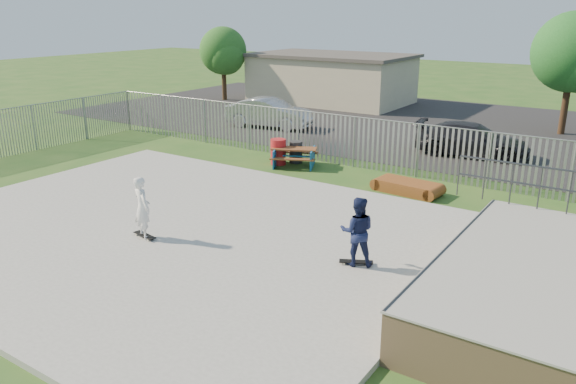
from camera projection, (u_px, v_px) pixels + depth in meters
The scene contains 18 objects.
ground at pixel (172, 232), 15.72m from camera, with size 120.00×120.00×0.00m, color #28541D.
concrete_slab at pixel (172, 229), 15.70m from camera, with size 15.00×12.00×0.15m, color gray.
quarter_pipe at pixel (546, 288), 11.34m from camera, with size 5.50×7.05×2.19m.
fence at pixel (292, 167), 18.51m from camera, with size 26.04×16.02×2.00m.
picnic_table at pixel (294, 157), 22.27m from camera, with size 2.20×2.05×0.74m.
funbox at pixel (407, 187), 19.06m from camera, with size 2.06×1.16×0.40m.
trash_bin_red at pixel (278, 152), 22.51m from camera, with size 0.62×0.62×1.03m, color #B41B1F.
trash_bin_grey at pixel (296, 152), 22.78m from camera, with size 0.53×0.53×0.88m, color #2A292C.
parking_lot at pixel (421, 124), 30.74m from camera, with size 40.00×18.00×0.02m, color black.
car_silver at pixel (270, 113), 29.53m from camera, with size 1.62×4.65×1.53m, color #B6B5BB.
car_dark at pixel (472, 140), 23.75m from camera, with size 1.93×4.74×1.38m, color black.
building at pixel (331, 78), 37.64m from camera, with size 10.40×6.40×3.20m.
tree_left at pixel (223, 51), 37.98m from camera, with size 3.20×3.20×4.93m.
tree_mid at pixel (573, 52), 26.94m from camera, with size 3.85×3.85×5.95m.
skateboard_a at pixel (356, 263), 13.36m from camera, with size 0.80×0.54×0.08m.
skateboard_b at pixel (145, 236), 14.93m from camera, with size 0.82×0.32×0.08m.
skater_navy at pixel (357, 231), 13.11m from camera, with size 0.82×0.64×1.68m, color #161E45.
skater_white at pixel (142, 208), 14.69m from camera, with size 0.61×0.40×1.68m, color white.
Camera 1 is at (10.83, -10.33, 5.90)m, focal length 35.00 mm.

